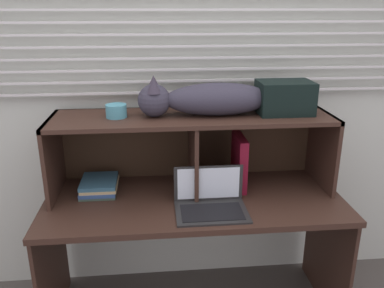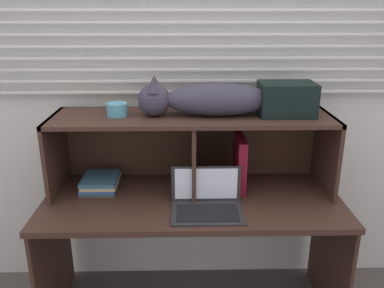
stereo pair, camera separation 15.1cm
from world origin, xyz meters
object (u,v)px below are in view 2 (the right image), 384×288
(binder_upright, at_px, (240,163))
(cat, at_px, (208,99))
(laptop, at_px, (207,203))
(storage_box, at_px, (287,99))
(small_basket, at_px, (117,110))
(book_stack, at_px, (100,183))

(binder_upright, bearing_deg, cat, 180.00)
(laptop, xyz_separation_m, storage_box, (0.42, 0.25, 0.46))
(cat, height_order, small_basket, cat)
(laptop, xyz_separation_m, book_stack, (-0.56, 0.25, -0.00))
(book_stack, bearing_deg, small_basket, 0.87)
(small_basket, relative_size, storage_box, 0.38)
(cat, relative_size, binder_upright, 3.12)
(cat, height_order, binder_upright, cat)
(book_stack, bearing_deg, cat, 0.17)
(laptop, bearing_deg, book_stack, 156.50)
(book_stack, distance_m, small_basket, 0.42)
(laptop, xyz_separation_m, binder_upright, (0.19, 0.25, 0.11))
(binder_upright, xyz_separation_m, storage_box, (0.23, 0.00, 0.35))
(laptop, relative_size, binder_upright, 1.20)
(storage_box, bearing_deg, cat, 180.00)
(binder_upright, height_order, small_basket, small_basket)
(small_basket, height_order, storage_box, storage_box)
(binder_upright, distance_m, small_basket, 0.71)
(cat, bearing_deg, storage_box, 0.00)
(laptop, relative_size, small_basket, 3.32)
(cat, distance_m, storage_box, 0.40)
(laptop, height_order, binder_upright, binder_upright)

